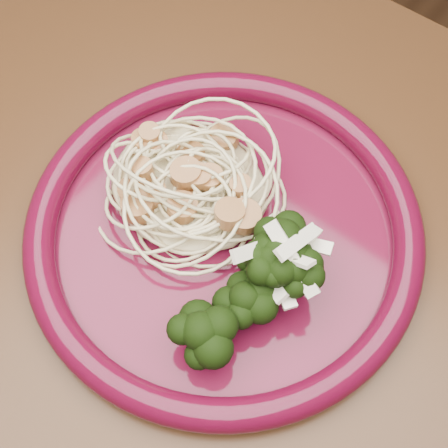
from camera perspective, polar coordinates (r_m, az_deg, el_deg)
The scene contains 6 objects.
dining_table at distance 0.57m, azimuth 4.52°, elevation -17.32°, with size 1.20×0.80×0.75m.
dinner_plate at distance 0.50m, azimuth 0.00°, elevation -0.44°, with size 0.40×0.40×0.03m.
spaghetti_pile at distance 0.52m, azimuth -3.30°, elevation 4.05°, with size 0.14×0.12×0.03m, color beige.
scallop_cluster at distance 0.49m, azimuth -3.52°, elevation 6.39°, with size 0.13×0.13×0.04m, color #B07843, non-canonical shape.
broccoli_pile at distance 0.47m, azimuth 4.49°, elevation -4.51°, with size 0.09×0.15×0.05m, color black.
onion_garnish at distance 0.44m, azimuth 4.78°, elevation -2.75°, with size 0.07×0.10×0.05m, color white, non-canonical shape.
Camera 1 is at (0.03, -0.11, 1.21)m, focal length 50.00 mm.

